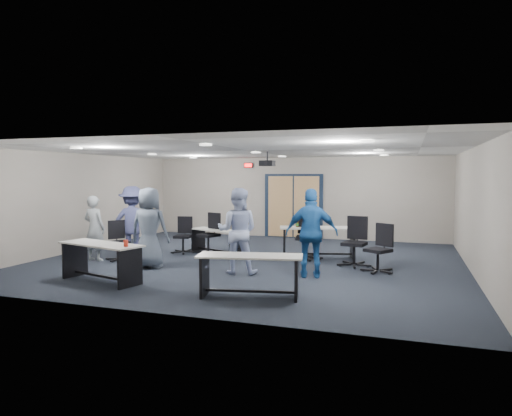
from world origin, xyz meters
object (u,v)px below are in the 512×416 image
(table_back_left, at_px, (217,237))
(person_lightblue, at_px, (238,231))
(person_navy, at_px, (312,233))
(table_front_left, at_px, (101,255))
(person_gray, at_px, (94,228))
(chair_loose_right, at_px, (378,248))
(chair_back_d, at_px, (354,242))
(table_back_right, at_px, (318,237))
(chair_loose_left, at_px, (119,241))
(table_front_right, at_px, (250,268))
(chair_back_b, at_px, (208,233))
(chair_back_c, at_px, (306,236))
(person_plaid, at_px, (149,228))
(chair_back_a, at_px, (183,235))
(person_back, at_px, (133,222))

(table_back_left, height_order, person_lightblue, person_lightblue)
(person_navy, bearing_deg, table_front_left, 11.14)
(table_front_left, height_order, table_back_left, table_front_left)
(person_gray, bearing_deg, chair_loose_right, -169.68)
(chair_back_d, xyz_separation_m, person_navy, (-0.70, -1.45, 0.34))
(table_back_right, height_order, chair_back_d, chair_back_d)
(table_back_left, bearing_deg, table_front_left, -82.16)
(chair_loose_left, height_order, person_gray, person_gray)
(chair_back_d, distance_m, person_navy, 1.65)
(table_front_right, height_order, chair_back_d, chair_back_d)
(chair_back_b, bearing_deg, chair_loose_left, -113.14)
(table_front_left, xyz_separation_m, chair_loose_left, (-1.02, 2.03, -0.03))
(table_back_right, bearing_deg, table_front_right, -110.86)
(table_front_left, relative_size, chair_loose_left, 2.01)
(table_front_right, xyz_separation_m, chair_back_c, (0.16, 3.81, 0.09))
(person_lightblue, relative_size, person_navy, 1.00)
(chair_back_c, xyz_separation_m, person_plaid, (-3.15, -2.18, 0.33))
(table_back_right, xyz_separation_m, person_gray, (-5.14, -2.11, 0.26))
(person_gray, bearing_deg, table_front_right, 160.86)
(chair_loose_left, distance_m, person_lightblue, 3.36)
(table_back_right, bearing_deg, person_lightblue, -133.88)
(table_back_right, height_order, chair_back_c, chair_back_c)
(table_front_right, height_order, chair_back_a, chair_back_a)
(table_back_right, xyz_separation_m, chair_back_a, (-3.61, -0.42, -0.06))
(table_back_left, relative_size, chair_back_b, 1.55)
(chair_back_b, bearing_deg, person_gray, -117.75)
(chair_back_b, distance_m, chair_back_c, 2.68)
(chair_back_d, bearing_deg, person_navy, -105.92)
(chair_back_a, height_order, person_plaid, person_plaid)
(person_plaid, height_order, person_navy, same)
(chair_back_c, xyz_separation_m, chair_back_d, (1.23, -0.51, -0.02))
(table_back_left, distance_m, person_navy, 3.66)
(person_gray, relative_size, person_back, 0.88)
(table_front_left, height_order, chair_back_c, chair_back_c)
(table_back_left, distance_m, chair_loose_left, 2.53)
(table_front_right, bearing_deg, chair_back_c, 76.25)
(chair_loose_left, distance_m, chair_loose_right, 6.17)
(chair_back_c, relative_size, person_lightblue, 0.64)
(chair_back_a, relative_size, chair_loose_left, 1.00)
(table_front_right, height_order, table_back_right, table_back_right)
(chair_loose_left, bearing_deg, person_gray, 148.77)
(table_back_right, height_order, chair_loose_left, table_back_right)
(person_lightblue, distance_m, person_navy, 1.58)
(chair_back_b, height_order, person_navy, person_navy)
(chair_back_d, bearing_deg, chair_loose_left, -158.80)
(chair_back_b, bearing_deg, chair_loose_right, 9.77)
(person_back, bearing_deg, chair_back_b, -167.22)
(table_front_right, height_order, chair_back_c, chair_back_c)
(person_gray, bearing_deg, person_lightblue, 179.82)
(table_front_right, distance_m, chair_back_b, 4.56)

